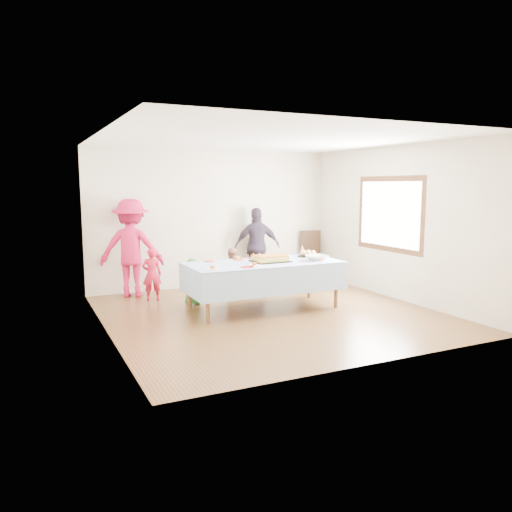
{
  "coord_description": "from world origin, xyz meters",
  "views": [
    {
      "loc": [
        -3.5,
        -6.83,
        2.01
      ],
      "look_at": [
        -0.11,
        0.3,
        0.89
      ],
      "focal_mm": 35.0,
      "sensor_mm": 36.0,
      "label": 1
    }
  ],
  "objects_px": {
    "birthday_cake": "(270,259)",
    "adult_left": "(131,248)",
    "party_table": "(264,265)",
    "dining_chair": "(311,252)"
  },
  "relations": [
    {
      "from": "party_table",
      "to": "adult_left",
      "type": "xyz_separation_m",
      "value": [
        -1.73,
        1.91,
        0.16
      ]
    },
    {
      "from": "party_table",
      "to": "adult_left",
      "type": "height_order",
      "value": "adult_left"
    },
    {
      "from": "party_table",
      "to": "birthday_cake",
      "type": "height_order",
      "value": "birthday_cake"
    },
    {
      "from": "dining_chair",
      "to": "adult_left",
      "type": "distance_m",
      "value": 3.84
    },
    {
      "from": "dining_chair",
      "to": "party_table",
      "type": "bearing_deg",
      "value": -120.79
    },
    {
      "from": "party_table",
      "to": "dining_chair",
      "type": "distance_m",
      "value": 2.87
    },
    {
      "from": "party_table",
      "to": "birthday_cake",
      "type": "relative_size",
      "value": 4.29
    },
    {
      "from": "party_table",
      "to": "birthday_cake",
      "type": "xyz_separation_m",
      "value": [
        0.12,
        0.0,
        0.1
      ]
    },
    {
      "from": "dining_chair",
      "to": "adult_left",
      "type": "relative_size",
      "value": 0.59
    },
    {
      "from": "birthday_cake",
      "to": "adult_left",
      "type": "height_order",
      "value": "adult_left"
    }
  ]
}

